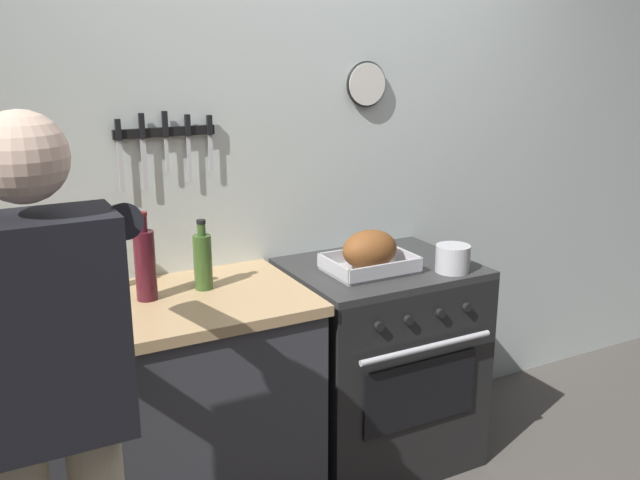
# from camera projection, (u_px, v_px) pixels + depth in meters

# --- Properties ---
(wall_back) EXTENTS (6.00, 0.13, 2.60)m
(wall_back) POSITION_uv_depth(u_px,v_px,m) (295.00, 162.00, 3.03)
(wall_back) COLOR silver
(wall_back) RESTS_ON ground
(counter_block) EXTENTS (2.03, 0.65, 0.90)m
(counter_block) POSITION_uv_depth(u_px,v_px,m) (33.00, 446.00, 2.42)
(counter_block) COLOR #38383D
(counter_block) RESTS_ON ground
(stove) EXTENTS (0.76, 0.67, 0.90)m
(stove) POSITION_uv_depth(u_px,v_px,m) (378.00, 363.00, 3.06)
(stove) COLOR black
(stove) RESTS_ON ground
(person_cook) EXTENTS (0.51, 0.63, 1.66)m
(person_cook) POSITION_uv_depth(u_px,v_px,m) (49.00, 399.00, 1.72)
(person_cook) COLOR #C6B793
(person_cook) RESTS_ON ground
(roasting_pan) EXTENTS (0.35, 0.26, 0.17)m
(roasting_pan) POSITION_uv_depth(u_px,v_px,m) (370.00, 253.00, 2.83)
(roasting_pan) COLOR #B7B7BC
(roasting_pan) RESTS_ON stove
(saucepan) EXTENTS (0.14, 0.14, 0.11)m
(saucepan) POSITION_uv_depth(u_px,v_px,m) (453.00, 258.00, 2.84)
(saucepan) COLOR #B7B7BC
(saucepan) RESTS_ON stove
(cutting_board) EXTENTS (0.36, 0.24, 0.02)m
(cutting_board) POSITION_uv_depth(u_px,v_px,m) (39.00, 326.00, 2.27)
(cutting_board) COLOR tan
(cutting_board) RESTS_ON counter_block
(bottle_cooking_oil) EXTENTS (0.08, 0.08, 0.28)m
(bottle_cooking_oil) POSITION_uv_depth(u_px,v_px,m) (22.00, 278.00, 2.41)
(bottle_cooking_oil) COLOR gold
(bottle_cooking_oil) RESTS_ON counter_block
(bottle_hot_sauce) EXTENTS (0.05, 0.05, 0.20)m
(bottle_hot_sauce) POSITION_uv_depth(u_px,v_px,m) (53.00, 279.00, 2.50)
(bottle_hot_sauce) COLOR red
(bottle_hot_sauce) RESTS_ON counter_block
(bottle_olive_oil) EXTENTS (0.07, 0.07, 0.27)m
(bottle_olive_oil) POSITION_uv_depth(u_px,v_px,m) (203.00, 260.00, 2.62)
(bottle_olive_oil) COLOR #385623
(bottle_olive_oil) RESTS_ON counter_block
(bottle_vinegar) EXTENTS (0.06, 0.06, 0.25)m
(bottle_vinegar) POSITION_uv_depth(u_px,v_px,m) (111.00, 262.00, 2.63)
(bottle_vinegar) COLOR #997F4C
(bottle_vinegar) RESTS_ON counter_block
(bottle_wine_red) EXTENTS (0.08, 0.08, 0.33)m
(bottle_wine_red) POSITION_uv_depth(u_px,v_px,m) (145.00, 263.00, 2.50)
(bottle_wine_red) COLOR #47141E
(bottle_wine_red) RESTS_ON counter_block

